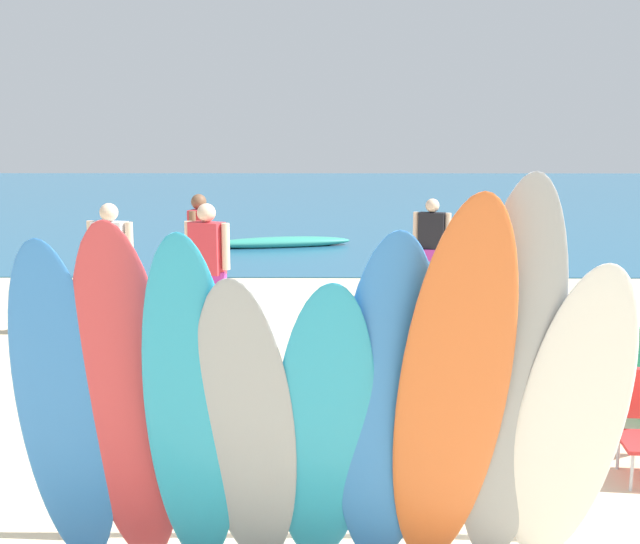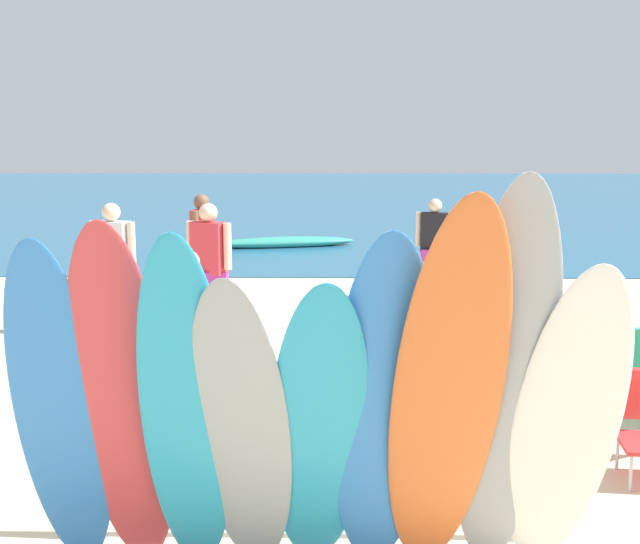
{
  "view_description": "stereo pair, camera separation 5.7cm",
  "coord_description": "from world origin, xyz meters",
  "px_view_note": "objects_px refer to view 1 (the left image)",
  "views": [
    {
      "loc": [
        0.06,
        -4.59,
        2.5
      ],
      "look_at": [
        0.0,
        2.47,
        1.28
      ],
      "focal_mm": 44.12,
      "sensor_mm": 36.0,
      "label": 1
    },
    {
      "loc": [
        0.12,
        -4.59,
        2.5
      ],
      "look_at": [
        0.0,
        2.47,
        1.28
      ],
      "focal_mm": 44.12,
      "sensor_mm": 36.0,
      "label": 2
    }
  ],
  "objects_px": {
    "distant_boat": "(281,242)",
    "surfboard_teal_4": "(324,439)",
    "surfboard_rack": "(317,449)",
    "surfboard_grey_3": "(248,439)",
    "surfboard_teal_2": "(192,421)",
    "surfboard_blue_5": "(386,418)",
    "surfboard_white_8": "(569,430)",
    "beachgoer_near_rack": "(207,261)",
    "surfboard_red_1": "(129,411)",
    "beachgoer_strolling": "(200,242)",
    "surfboard_blue_0": "(65,419)",
    "beachgoer_midbeach": "(111,260)",
    "surfboard_grey_7": "(509,395)",
    "beachgoer_by_water": "(432,241)",
    "surfboard_orange_6": "(451,407)",
    "beachgoer_photographing": "(190,324)"
  },
  "relations": [
    {
      "from": "distant_boat",
      "to": "surfboard_teal_4",
      "type": "bearing_deg",
      "value": -85.7
    },
    {
      "from": "surfboard_rack",
      "to": "surfboard_grey_3",
      "type": "xyz_separation_m",
      "value": [
        -0.35,
        -0.69,
        0.34
      ]
    },
    {
      "from": "surfboard_teal_2",
      "to": "surfboard_rack",
      "type": "bearing_deg",
      "value": 44.56
    },
    {
      "from": "surfboard_rack",
      "to": "surfboard_blue_5",
      "type": "bearing_deg",
      "value": -60.59
    },
    {
      "from": "surfboard_white_8",
      "to": "beachgoer_near_rack",
      "type": "height_order",
      "value": "surfboard_white_8"
    },
    {
      "from": "surfboard_rack",
      "to": "surfboard_teal_2",
      "type": "bearing_deg",
      "value": -131.6
    },
    {
      "from": "surfboard_rack",
      "to": "surfboard_teal_2",
      "type": "height_order",
      "value": "surfboard_teal_2"
    },
    {
      "from": "surfboard_red_1",
      "to": "beachgoer_strolling",
      "type": "height_order",
      "value": "surfboard_red_1"
    },
    {
      "from": "surfboard_blue_0",
      "to": "surfboard_blue_5",
      "type": "bearing_deg",
      "value": -5.44
    },
    {
      "from": "beachgoer_midbeach",
      "to": "beachgoer_strolling",
      "type": "distance_m",
      "value": 1.98
    },
    {
      "from": "surfboard_teal_2",
      "to": "beachgoer_near_rack",
      "type": "relative_size",
      "value": 1.32
    },
    {
      "from": "surfboard_teal_2",
      "to": "surfboard_grey_7",
      "type": "distance_m",
      "value": 1.64
    },
    {
      "from": "beachgoer_by_water",
      "to": "beachgoer_midbeach",
      "type": "bearing_deg",
      "value": -132.97
    },
    {
      "from": "surfboard_red_1",
      "to": "surfboard_teal_4",
      "type": "bearing_deg",
      "value": -3.62
    },
    {
      "from": "surfboard_blue_0",
      "to": "surfboard_blue_5",
      "type": "xyz_separation_m",
      "value": [
        1.7,
        -0.04,
        0.03
      ]
    },
    {
      "from": "surfboard_red_1",
      "to": "beachgoer_midbeach",
      "type": "height_order",
      "value": "surfboard_red_1"
    },
    {
      "from": "surfboard_teal_2",
      "to": "surfboard_grey_7",
      "type": "bearing_deg",
      "value": -2.95
    },
    {
      "from": "surfboard_teal_2",
      "to": "surfboard_white_8",
      "type": "xyz_separation_m",
      "value": [
        1.98,
        0.08,
        -0.08
      ]
    },
    {
      "from": "surfboard_grey_3",
      "to": "surfboard_orange_6",
      "type": "distance_m",
      "value": 1.07
    },
    {
      "from": "surfboard_blue_0",
      "to": "beachgoer_midbeach",
      "type": "relative_size",
      "value": 1.27
    },
    {
      "from": "surfboard_red_1",
      "to": "surfboard_orange_6",
      "type": "distance_m",
      "value": 1.69
    },
    {
      "from": "surfboard_grey_3",
      "to": "surfboard_white_8",
      "type": "bearing_deg",
      "value": 6.31
    },
    {
      "from": "surfboard_grey_3",
      "to": "surfboard_grey_7",
      "type": "height_order",
      "value": "surfboard_grey_7"
    },
    {
      "from": "beachgoer_strolling",
      "to": "beachgoer_photographing",
      "type": "relative_size",
      "value": 1.09
    },
    {
      "from": "surfboard_grey_3",
      "to": "beachgoer_by_water",
      "type": "bearing_deg",
      "value": 80.47
    },
    {
      "from": "beachgoer_midbeach",
      "to": "beachgoer_photographing",
      "type": "distance_m",
      "value": 3.42
    },
    {
      "from": "surfboard_grey_3",
      "to": "surfboard_blue_5",
      "type": "distance_m",
      "value": 0.74
    },
    {
      "from": "surfboard_grey_3",
      "to": "surfboard_teal_4",
      "type": "distance_m",
      "value": 0.4
    },
    {
      "from": "surfboard_teal_4",
      "to": "beachgoer_photographing",
      "type": "height_order",
      "value": "surfboard_teal_4"
    },
    {
      "from": "surfboard_grey_7",
      "to": "beachgoer_by_water",
      "type": "relative_size",
      "value": 1.61
    },
    {
      "from": "surfboard_teal_2",
      "to": "distant_boat",
      "type": "bearing_deg",
      "value": 87.63
    },
    {
      "from": "surfboard_blue_5",
      "to": "surfboard_white_8",
      "type": "xyz_separation_m",
      "value": [
        0.97,
        0.03,
        -0.08
      ]
    },
    {
      "from": "surfboard_blue_0",
      "to": "beachgoer_photographing",
      "type": "xyz_separation_m",
      "value": [
        0.19,
        2.73,
        -0.14
      ]
    },
    {
      "from": "surfboard_blue_5",
      "to": "beachgoer_midbeach",
      "type": "bearing_deg",
      "value": 114.77
    },
    {
      "from": "surfboard_rack",
      "to": "distant_boat",
      "type": "distance_m",
      "value": 13.2
    },
    {
      "from": "surfboard_rack",
      "to": "surfboard_grey_3",
      "type": "height_order",
      "value": "surfboard_grey_3"
    },
    {
      "from": "beachgoer_photographing",
      "to": "beachgoer_by_water",
      "type": "bearing_deg",
      "value": -52.32
    },
    {
      "from": "surfboard_grey_7",
      "to": "beachgoer_near_rack",
      "type": "xyz_separation_m",
      "value": [
        -2.42,
        5.71,
        -0.21
      ]
    },
    {
      "from": "surfboard_red_1",
      "to": "surfboard_white_8",
      "type": "xyz_separation_m",
      "value": [
        2.33,
        -0.02,
        -0.09
      ]
    },
    {
      "from": "surfboard_blue_5",
      "to": "surfboard_grey_7",
      "type": "height_order",
      "value": "surfboard_grey_7"
    },
    {
      "from": "surfboard_grey_3",
      "to": "distant_boat",
      "type": "bearing_deg",
      "value": 97.12
    },
    {
      "from": "surfboard_grey_3",
      "to": "surfboard_teal_4",
      "type": "relative_size",
      "value": 1.01
    },
    {
      "from": "surfboard_white_8",
      "to": "beachgoer_strolling",
      "type": "distance_m",
      "value": 8.23
    },
    {
      "from": "surfboard_rack",
      "to": "surfboard_red_1",
      "type": "distance_m",
      "value": 1.26
    },
    {
      "from": "surfboard_white_8",
      "to": "beachgoer_by_water",
      "type": "bearing_deg",
      "value": 86.1
    },
    {
      "from": "surfboard_teal_2",
      "to": "surfboard_grey_7",
      "type": "relative_size",
      "value": 0.89
    },
    {
      "from": "beachgoer_near_rack",
      "to": "distant_boat",
      "type": "bearing_deg",
      "value": 112.08
    },
    {
      "from": "surfboard_grey_3",
      "to": "beachgoer_by_water",
      "type": "xyz_separation_m",
      "value": [
        2.03,
        8.15,
        -0.04
      ]
    },
    {
      "from": "surfboard_teal_4",
      "to": "beachgoer_strolling",
      "type": "xyz_separation_m",
      "value": [
        -1.87,
        7.62,
        0.03
      ]
    },
    {
      "from": "surfboard_white_8",
      "to": "surfboard_teal_2",
      "type": "bearing_deg",
      "value": -179.13
    }
  ]
}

